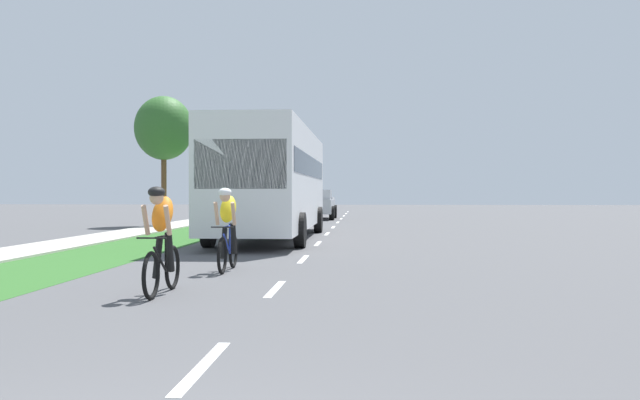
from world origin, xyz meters
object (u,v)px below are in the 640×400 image
(cyclist_lead, at_px, (162,239))
(pickup_silver, at_px, (316,204))
(bus_white, at_px, (273,178))
(cyclist_trailing, at_px, (228,228))
(street_tree_near, at_px, (164,129))

(cyclist_lead, xyz_separation_m, pickup_silver, (0.16, 28.16, 0.02))
(pickup_silver, bearing_deg, bus_white, -90.72)
(cyclist_lead, bearing_deg, cyclist_trailing, 83.18)
(bus_white, bearing_deg, street_tree_near, 126.97)
(pickup_silver, bearing_deg, cyclist_lead, -90.33)
(bus_white, distance_m, street_tree_near, 10.35)
(bus_white, relative_size, street_tree_near, 1.99)
(cyclist_trailing, bearing_deg, street_tree_near, 110.53)
(bus_white, xyz_separation_m, pickup_silver, (0.20, 15.99, -1.15))
(cyclist_lead, distance_m, street_tree_near, 21.42)
(cyclist_lead, relative_size, cyclist_trailing, 1.00)
(cyclist_lead, bearing_deg, pickup_silver, 89.67)
(street_tree_near, bearing_deg, cyclist_trailing, -69.47)
(cyclist_lead, distance_m, pickup_silver, 28.16)
(street_tree_near, bearing_deg, bus_white, -53.03)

